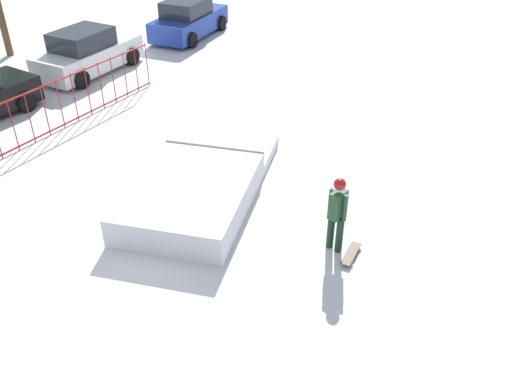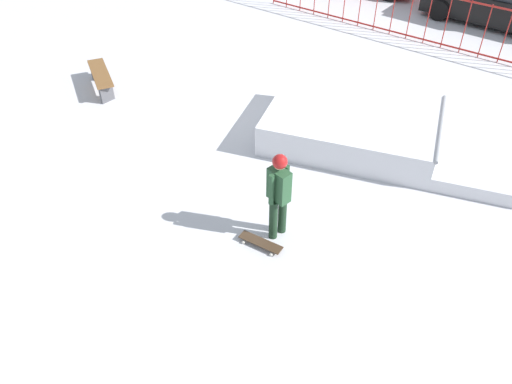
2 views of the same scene
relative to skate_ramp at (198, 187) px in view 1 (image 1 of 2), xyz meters
The scene contains 7 objects.
ground_plane 1.48m from the skate_ramp, behind, with size 60.00×60.00×0.00m, color silver.
skate_ramp is the anchor object (origin of this frame).
skater 3.64m from the skate_ramp, 85.60° to the right, with size 0.40×0.44×1.73m.
skateboard 3.99m from the skate_ramp, 86.41° to the right, with size 0.82×0.37×0.09m.
perimeter_fence 5.78m from the skate_ramp, 104.38° to the left, with size 11.47×1.16×1.50m.
parked_car_white 9.65m from the skate_ramp, 66.18° to the left, with size 4.30×2.37×1.60m.
parked_car_blue 12.83m from the skate_ramp, 43.54° to the left, with size 4.38×2.63×1.60m.
Camera 1 is at (-6.46, -7.45, 7.25)m, focal length 38.22 mm.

